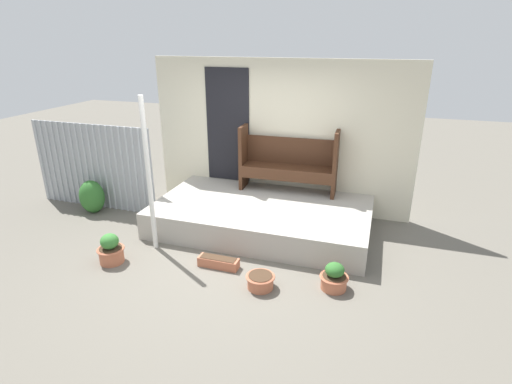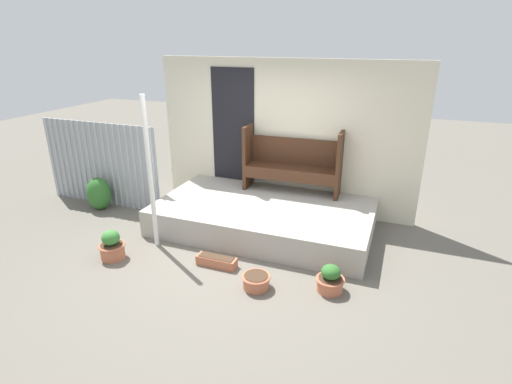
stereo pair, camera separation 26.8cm
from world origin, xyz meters
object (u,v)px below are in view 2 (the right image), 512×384
at_px(flower_pot_middle, 256,281).
at_px(flower_pot_left, 112,246).
at_px(support_post, 150,175).
at_px(bench, 292,161).
at_px(flower_pot_right, 330,280).
at_px(shrub_by_fence, 99,194).
at_px(planter_box_rect, 217,261).

bearing_deg(flower_pot_middle, flower_pot_left, -178.62).
distance_m(support_post, bench, 2.39).
relative_size(flower_pot_right, shrub_by_fence, 0.60).
xyz_separation_m(flower_pot_middle, planter_box_rect, (-0.68, 0.29, -0.03)).
relative_size(flower_pot_middle, planter_box_rect, 0.66).
relative_size(flower_pot_left, flower_pot_right, 1.19).
bearing_deg(shrub_by_fence, bench, 17.68).
bearing_deg(support_post, planter_box_rect, -11.14).
distance_m(flower_pot_left, flower_pot_right, 3.02).
distance_m(support_post, planter_box_rect, 1.53).
xyz_separation_m(bench, flower_pot_left, (-1.90, -2.37, -0.77)).
bearing_deg(flower_pot_right, flower_pot_left, -174.01).
xyz_separation_m(bench, shrub_by_fence, (-3.27, -1.04, -0.66)).
height_order(support_post, flower_pot_left, support_post).
height_order(bench, planter_box_rect, bench).
height_order(flower_pot_middle, planter_box_rect, flower_pot_middle).
relative_size(bench, flower_pot_middle, 4.50).
distance_m(support_post, flower_pot_left, 1.13).
bearing_deg(support_post, flower_pot_middle, -15.75).
relative_size(support_post, bench, 1.35).
height_order(support_post, bench, support_post).
xyz_separation_m(planter_box_rect, shrub_by_fence, (-2.82, 0.99, 0.23)).
bearing_deg(planter_box_rect, flower_pot_middle, -22.73).
distance_m(planter_box_rect, shrub_by_fence, 2.99).
relative_size(bench, flower_pot_right, 4.59).
distance_m(bench, flower_pot_right, 2.47).
bearing_deg(shrub_by_fence, flower_pot_left, -44.29).
height_order(flower_pot_middle, shrub_by_fence, shrub_by_fence).
bearing_deg(bench, support_post, -132.38).
relative_size(flower_pot_middle, flower_pot_right, 1.02).
bearing_deg(shrub_by_fence, planter_box_rect, -19.44).
relative_size(support_post, shrub_by_fence, 3.74).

